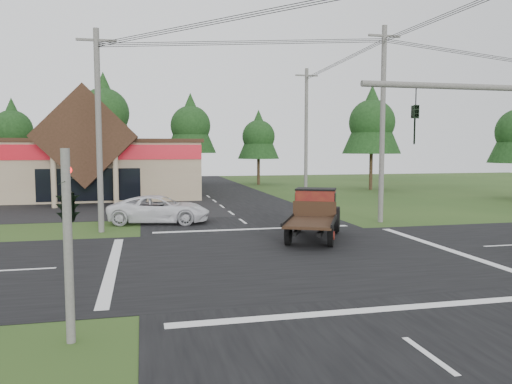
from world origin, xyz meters
name	(u,v)px	position (x,y,z in m)	size (l,w,h in m)	color
ground	(291,257)	(0.00, 0.00, 0.00)	(120.00, 120.00, 0.00)	#264117
road_ns	(291,257)	(0.00, 0.00, 0.01)	(12.00, 120.00, 0.02)	black
road_ew	(291,256)	(0.00, 0.00, 0.01)	(120.00, 12.00, 0.02)	black
parking_apron	(26,210)	(-14.00, 19.00, 0.01)	(28.00, 14.00, 0.02)	black
cvs_building	(31,166)	(-15.70, 29.57, 2.78)	(30.40, 18.20, 9.19)	#9F866B
traffic_signal_corner	(67,187)	(-7.50, -7.32, 3.52)	(0.53, 2.48, 4.40)	#595651
utility_pole_nw	(99,129)	(-8.00, 8.00, 5.39)	(2.00, 0.30, 10.50)	#595651
utility_pole_ne	(383,123)	(8.00, 8.00, 5.89)	(2.00, 0.30, 11.50)	#595651
utility_pole_n	(306,133)	(8.00, 22.00, 5.74)	(2.00, 0.30, 11.20)	#595651
tree_row_b	(12,128)	(-20.00, 42.00, 6.70)	(5.60, 5.60, 10.10)	#332316
tree_row_c	(104,111)	(-10.00, 41.00, 8.72)	(7.28, 7.28, 13.13)	#332316
tree_row_d	(191,124)	(0.00, 42.00, 7.38)	(6.16, 6.16, 11.11)	#332316
tree_row_e	(259,135)	(8.00, 40.00, 6.03)	(5.04, 5.04, 9.09)	#332316
tree_side_ne	(372,120)	(18.00, 30.00, 7.38)	(6.16, 6.16, 11.11)	#332316
antique_flatbed_truck	(313,215)	(2.15, 3.46, 1.22)	(2.23, 5.84, 2.44)	#540C11
white_pickup	(160,209)	(-4.89, 10.58, 0.81)	(2.70, 5.87, 1.63)	silver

